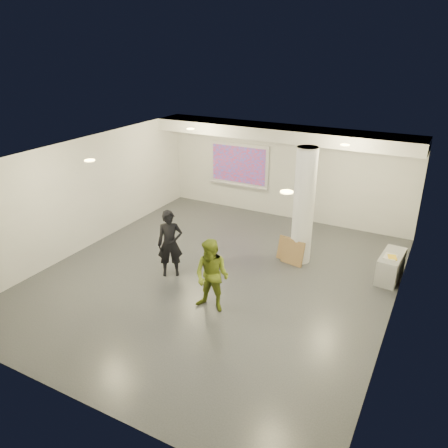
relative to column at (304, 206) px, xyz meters
The scene contains 20 objects.
floor 2.78m from the column, 129.81° to the right, with size 8.00×9.00×0.01m, color #35383D.
ceiling 2.78m from the column, 129.81° to the right, with size 8.00×9.00×0.01m, color white.
wall_back 3.09m from the column, 119.05° to the left, with size 8.00×0.01×3.00m, color silver.
wall_front 6.48m from the column, 103.39° to the right, with size 8.00×0.01×3.00m, color silver.
wall_left 5.79m from the column, 161.88° to the right, with size 0.01×9.00×3.00m, color silver.
wall_right 3.08m from the column, 35.75° to the right, with size 0.01×9.00×3.00m, color silver.
soffit_band 2.94m from the column, 124.90° to the left, with size 8.00×1.10×0.36m, color silver.
downlight_nw 4.05m from the column, 169.29° to the left, with size 0.22×0.22×0.02m, color #EBD075.
downlight_ne 1.78m from the column, 45.00° to the left, with size 0.22×0.22×0.02m, color #EBD075.
downlight_sw 5.17m from the column, 138.27° to the right, with size 0.22×0.22×0.02m, color #EBD075.
downlight_se 3.68m from the column, 78.02° to the right, with size 0.22×0.22×0.02m, color #EBD075.
column is the anchor object (origin of this frame).
projection_screen 4.08m from the column, 139.44° to the left, with size 2.10×0.13×1.42m.
credenza 2.52m from the column, ahead, with size 0.46×1.10×0.64m, color #999C9E.
papers_stack 2.35m from the column, ahead, with size 0.28×0.35×0.02m, color silver.
postit_pad 2.39m from the column, ahead, with size 0.19×0.26×0.03m, color yellow.
cardboard_back 1.21m from the column, 110.45° to the right, with size 0.60×0.05×0.65m, color olive.
cardboard_front 1.23m from the column, 157.14° to the right, with size 0.57×0.06×0.62m, color olive.
woman 3.42m from the column, 139.11° to the right, with size 0.61×0.40×1.66m, color black.
man 3.24m from the column, 106.88° to the right, with size 0.78×0.61×1.61m, color olive.
Camera 1 is at (4.52, -8.10, 5.32)m, focal length 35.00 mm.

